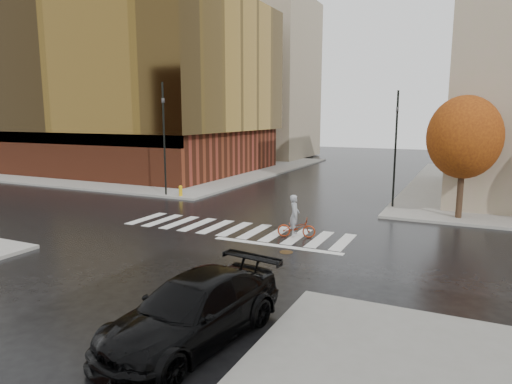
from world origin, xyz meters
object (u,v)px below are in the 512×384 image
Objects in this scene: fire_hydrant at (181,190)px; cyclist at (296,223)px; sedan at (193,310)px; traffic_light_ne at (396,142)px; traffic_light_nw at (164,131)px.

cyclist is at bearing -29.90° from fire_hydrant.
sedan is at bearing 170.96° from cyclist.
cyclist reaches higher than sedan.
traffic_light_nw is at bearing -8.65° from traffic_light_ne.
traffic_light_ne is (1.89, 18.99, 3.22)m from sedan.
sedan is at bearing 48.84° from traffic_light_nw.
traffic_light_ne is at bearing 10.36° from fire_hydrant.
cyclist is at bearing 52.55° from traffic_light_ne.
traffic_light_nw reaches higher than sedan.
traffic_light_ne is at bearing 110.00° from traffic_light_nw.
traffic_light_nw reaches higher than cyclist.
fire_hydrant is (-13.68, -2.50, -3.47)m from traffic_light_ne.
sedan is at bearing -54.45° from fire_hydrant.
cyclist is at bearing 104.75° from sedan.
traffic_light_nw is 10.43× the size of fire_hydrant.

